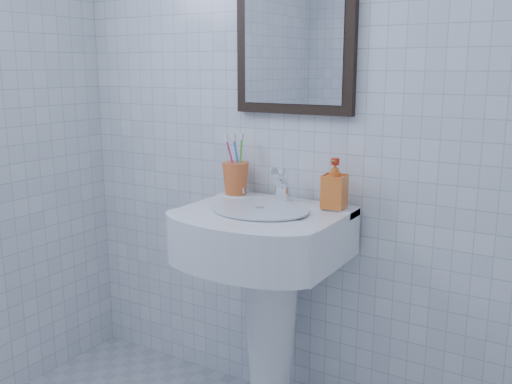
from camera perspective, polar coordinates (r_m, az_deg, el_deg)
The scene contains 6 objects.
wall_back at distance 2.27m, azimuth 4.35°, elevation 8.07°, with size 2.20×0.02×2.50m, color silver.
washbasin at distance 2.23m, azimuth 1.18°, elevation -8.81°, with size 0.59×0.43×0.91m.
faucet at distance 2.22m, azimuth 2.62°, elevation 0.45°, with size 0.06×0.12×0.14m.
toothbrush_cup at distance 2.35m, azimuth -2.06°, elevation 1.38°, with size 0.11×0.11×0.13m, color #DA5F29, non-canonical shape.
soap_dispenser at distance 2.13m, azimuth 7.87°, elevation 0.85°, with size 0.08×0.09×0.19m, color #E35016.
wall_mirror at distance 2.25m, azimuth 3.85°, elevation 15.69°, with size 0.50×0.04×0.62m.
Camera 1 is at (1.02, -0.81, 1.42)m, focal length 40.00 mm.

